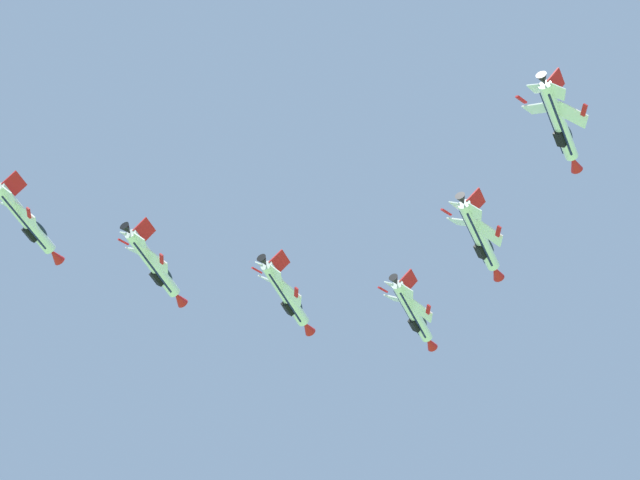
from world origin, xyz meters
name	(u,v)px	position (x,y,z in m)	size (l,w,h in m)	color
fighter_jet_lead	(413,313)	(45.97, 100.22, 114.32)	(11.32, 13.14, 7.33)	white
fighter_jet_left_wing	(286,295)	(26.67, 98.77, 111.23)	(11.32, 13.14, 7.64)	white
fighter_jet_right_wing	(480,237)	(48.54, 81.21, 110.89)	(11.32, 13.14, 7.49)	white
fighter_jet_left_outer	(154,265)	(8.04, 98.61, 111.83)	(11.32, 13.14, 7.06)	white
fighter_jet_right_outer	(559,123)	(52.60, 63.35, 114.13)	(11.32, 13.14, 6.94)	white
fighter_jet_trail_slot	(26,220)	(-9.67, 96.64, 113.41)	(11.32, 13.14, 7.20)	white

